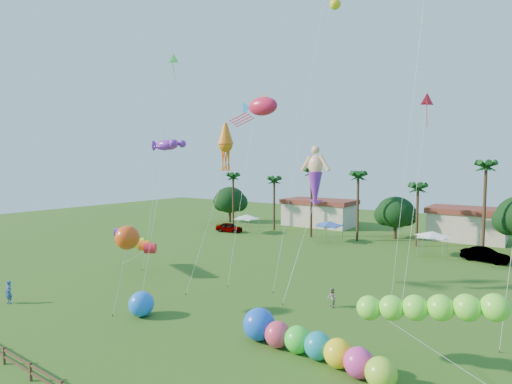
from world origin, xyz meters
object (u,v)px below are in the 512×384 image
Objects in this scene: car_a at (229,227)px; spectator_b at (332,298)px; blue_ball at (141,304)px; car_b at (485,255)px; spectator_a at (9,292)px; caterpillar_inflatable at (307,343)px.

spectator_b is at bearing -139.28° from car_a.
spectator_b is 0.84× the size of blue_ball.
car_b reaches higher than spectator_b.
car_b reaches higher than car_a.
car_b is 25.02m from spectator_b.
car_b is 2.64× the size of blue_ball.
blue_ball is at bearing -85.38° from spectator_b.
car_b is at bearing 60.33° from blue_ball.
caterpillar_inflatable reaches higher than spectator_a.
car_a is at bearing -165.99° from spectator_b.
spectator_a is at bearing -158.08° from blue_ball.
caterpillar_inflatable is 5.45× the size of blue_ball.
car_b is 38.37m from blue_ball.
caterpillar_inflatable reaches higher than spectator_b.
car_b is 2.65× the size of spectator_a.
car_a is 36.78m from blue_ball.
car_a is at bearing 118.79° from blue_ball.
caterpillar_inflatable is 13.01m from blue_ball.
car_a is at bearing 103.79° from car_b.
blue_ball reaches higher than spectator_a.
spectator_a is 0.18× the size of caterpillar_inflatable.
car_a is 0.45× the size of caterpillar_inflatable.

